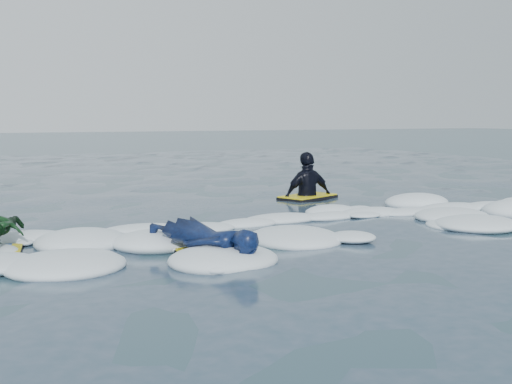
{
  "coord_description": "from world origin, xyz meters",
  "views": [
    {
      "loc": [
        -3.73,
        -6.98,
        1.62
      ],
      "look_at": [
        0.24,
        1.6,
        0.5
      ],
      "focal_mm": 45.0,
      "sensor_mm": 36.0,
      "label": 1
    }
  ],
  "objects": [
    {
      "name": "ground",
      "position": [
        0.0,
        0.0,
        0.0
      ],
      "size": [
        120.0,
        120.0,
        0.0
      ],
      "primitive_type": "plane",
      "color": "#1D3A46",
      "rests_on": "ground"
    },
    {
      "name": "foam_band",
      "position": [
        0.0,
        1.03,
        0.0
      ],
      "size": [
        12.0,
        3.1,
        0.3
      ],
      "primitive_type": null,
      "color": "white",
      "rests_on": "ground"
    },
    {
      "name": "prone_woman_unit",
      "position": [
        -1.21,
        -0.18,
        0.22
      ],
      "size": [
        1.13,
        1.72,
        0.42
      ],
      "rotation": [
        0.0,
        0.0,
        1.6
      ],
      "color": "black",
      "rests_on": "ground"
    },
    {
      "name": "prone_child_unit",
      "position": [
        -3.31,
        1.18,
        0.21
      ],
      "size": [
        0.8,
        1.18,
        0.42
      ],
      "rotation": [
        0.0,
        0.0,
        1.43
      ],
      "color": "black",
      "rests_on": "ground"
    },
    {
      "name": "waiting_rider_unit",
      "position": [
        2.39,
        3.85,
        0.04
      ],
      "size": [
        1.35,
        1.06,
        1.78
      ],
      "rotation": [
        0.0,
        0.0,
        0.4
      ],
      "color": "black",
      "rests_on": "ground"
    }
  ]
}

